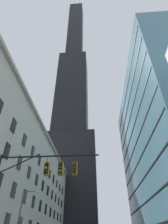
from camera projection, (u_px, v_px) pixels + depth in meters
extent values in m
cube|color=beige|center=(15.00, 184.00, 41.35)|extent=(12.05, 74.96, 24.99)
cube|color=#B2A893|center=(48.00, 137.00, 47.87)|extent=(0.70, 74.96, 0.60)
cube|color=black|center=(7.00, 222.00, 25.12)|extent=(0.14, 1.40, 2.20)
cube|color=black|center=(14.00, 190.00, 27.57)|extent=(0.14, 1.40, 2.20)
cube|color=black|center=(25.00, 197.00, 31.62)|extent=(0.14, 1.40, 2.20)
cube|color=black|center=(33.00, 202.00, 35.67)|extent=(0.14, 1.40, 2.20)
cube|color=black|center=(40.00, 206.00, 39.72)|extent=(0.14, 1.40, 2.20)
cube|color=black|center=(46.00, 209.00, 43.77)|extent=(0.14, 1.40, 2.20)
cube|color=black|center=(50.00, 212.00, 47.82)|extent=(0.14, 1.40, 2.20)
cube|color=black|center=(54.00, 214.00, 51.87)|extent=(0.14, 1.40, 2.20)
cube|color=black|center=(58.00, 216.00, 55.92)|extent=(0.14, 1.40, 2.20)
cube|color=black|center=(60.00, 218.00, 59.97)|extent=(0.14, 1.40, 2.20)
cube|color=black|center=(7.00, 151.00, 25.97)|extent=(0.14, 1.40, 2.20)
cube|color=black|center=(20.00, 163.00, 30.02)|extent=(0.14, 1.40, 2.20)
cube|color=black|center=(29.00, 172.00, 34.07)|extent=(0.14, 1.40, 2.20)
cube|color=black|center=(37.00, 180.00, 38.12)|extent=(0.14, 1.40, 2.20)
cube|color=black|center=(43.00, 186.00, 42.17)|extent=(0.14, 1.40, 2.20)
cube|color=black|center=(48.00, 191.00, 46.22)|extent=(0.14, 1.40, 2.20)
cube|color=black|center=(52.00, 195.00, 50.27)|extent=(0.14, 1.40, 2.20)
cube|color=black|center=(56.00, 198.00, 54.32)|extent=(0.14, 1.40, 2.20)
cube|color=black|center=(59.00, 201.00, 58.37)|extent=(0.14, 1.40, 2.20)
cube|color=black|center=(61.00, 204.00, 62.42)|extent=(0.14, 1.40, 2.20)
cube|color=black|center=(14.00, 126.00, 28.42)|extent=(0.14, 1.40, 2.20)
cube|color=black|center=(24.00, 140.00, 32.47)|extent=(0.14, 1.40, 2.20)
cube|color=black|center=(33.00, 151.00, 36.52)|extent=(0.14, 1.40, 2.20)
cube|color=black|center=(40.00, 160.00, 40.57)|extent=(0.14, 1.40, 2.20)
cube|color=black|center=(45.00, 168.00, 44.62)|extent=(0.14, 1.40, 2.20)
cube|color=black|center=(50.00, 174.00, 48.67)|extent=(0.14, 1.40, 2.20)
cube|color=black|center=(53.00, 179.00, 52.72)|extent=(0.14, 1.40, 2.20)
cube|color=black|center=(57.00, 184.00, 56.77)|extent=(0.14, 1.40, 2.20)
cube|color=black|center=(60.00, 188.00, 60.82)|extent=(0.14, 1.40, 2.20)
cube|color=black|center=(62.00, 191.00, 64.87)|extent=(0.14, 1.40, 2.20)
cube|color=black|center=(68.00, 187.00, 83.84)|extent=(26.72, 26.72, 45.04)
cube|color=black|center=(72.00, 96.00, 116.10)|extent=(18.70, 18.70, 65.51)
cube|color=black|center=(76.00, 32.00, 159.10)|extent=(12.02, 12.02, 81.89)
cylinder|color=silver|center=(75.00, 5.00, 189.31)|extent=(1.20, 1.20, 21.17)
cylinder|color=silver|center=(79.00, 5.00, 189.03)|extent=(1.20, 1.20, 21.17)
cube|color=black|center=(145.00, 203.00, 35.58)|extent=(0.12, 40.99, 0.24)
cube|color=black|center=(141.00, 182.00, 37.91)|extent=(0.12, 40.99, 0.24)
cube|color=black|center=(138.00, 163.00, 40.25)|extent=(0.12, 40.99, 0.24)
cube|color=black|center=(135.00, 147.00, 42.58)|extent=(0.12, 40.99, 0.24)
cube|color=black|center=(132.00, 132.00, 44.91)|extent=(0.12, 40.99, 0.24)
cube|color=black|center=(130.00, 118.00, 47.25)|extent=(0.12, 40.99, 0.24)
cube|color=black|center=(128.00, 106.00, 49.58)|extent=(0.12, 40.99, 0.24)
cube|color=black|center=(126.00, 95.00, 51.92)|extent=(0.12, 40.99, 0.24)
cylinder|color=black|center=(49.00, 156.00, 15.65)|extent=(8.57, 0.14, 0.14)
cylinder|color=black|center=(19.00, 164.00, 15.46)|extent=(3.52, 0.10, 1.77)
cylinder|color=black|center=(47.00, 160.00, 15.49)|extent=(0.04, 0.04, 0.60)
cube|color=black|center=(46.00, 168.00, 15.05)|extent=(0.30, 0.30, 0.90)
cube|color=olive|center=(47.00, 169.00, 15.19)|extent=(0.40, 0.40, 1.04)
sphere|color=#450808|center=(46.00, 164.00, 15.08)|extent=(0.20, 0.20, 0.20)
sphere|color=yellow|center=(46.00, 168.00, 14.92)|extent=(0.20, 0.20, 0.20)
sphere|color=#083D10|center=(45.00, 171.00, 14.76)|extent=(0.20, 0.20, 0.20)
cylinder|color=black|center=(61.00, 159.00, 15.42)|extent=(0.04, 0.04, 0.60)
cube|color=black|center=(60.00, 168.00, 14.98)|extent=(0.30, 0.30, 0.90)
cube|color=olive|center=(61.00, 169.00, 15.12)|extent=(0.40, 0.40, 1.04)
sphere|color=#450808|center=(60.00, 164.00, 15.01)|extent=(0.20, 0.20, 0.20)
sphere|color=#4B3A08|center=(60.00, 167.00, 14.85)|extent=(0.20, 0.20, 0.20)
sphere|color=green|center=(60.00, 171.00, 14.69)|extent=(0.20, 0.20, 0.20)
cylinder|color=black|center=(75.00, 159.00, 15.35)|extent=(0.04, 0.04, 0.60)
cube|color=black|center=(75.00, 168.00, 14.91)|extent=(0.30, 0.30, 0.90)
cube|color=olive|center=(75.00, 168.00, 15.05)|extent=(0.40, 0.40, 1.04)
sphere|color=red|center=(74.00, 164.00, 14.94)|extent=(0.20, 0.20, 0.20)
sphere|color=#4B3A08|center=(74.00, 167.00, 14.78)|extent=(0.20, 0.20, 0.20)
sphere|color=#083D10|center=(74.00, 170.00, 14.62)|extent=(0.20, 0.20, 0.20)
cylinder|color=#47474C|center=(18.00, 222.00, 21.62)|extent=(0.18, 0.18, 7.07)
cylinder|color=#47474C|center=(30.00, 192.00, 23.54)|extent=(1.75, 0.10, 0.10)
ellipsoid|color=#EFE5C6|center=(37.00, 192.00, 23.43)|extent=(0.56, 0.32, 0.24)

